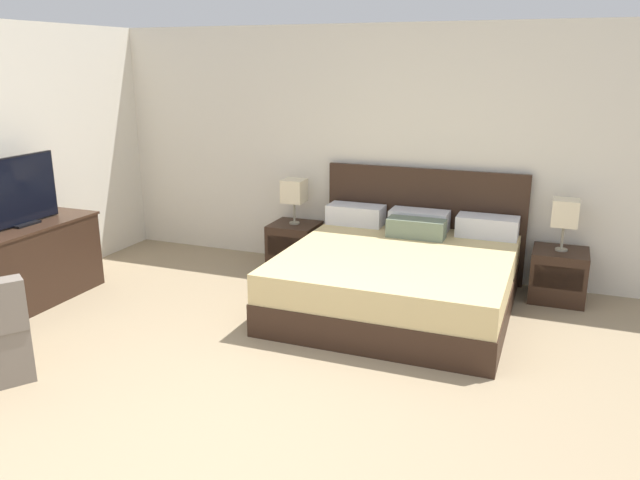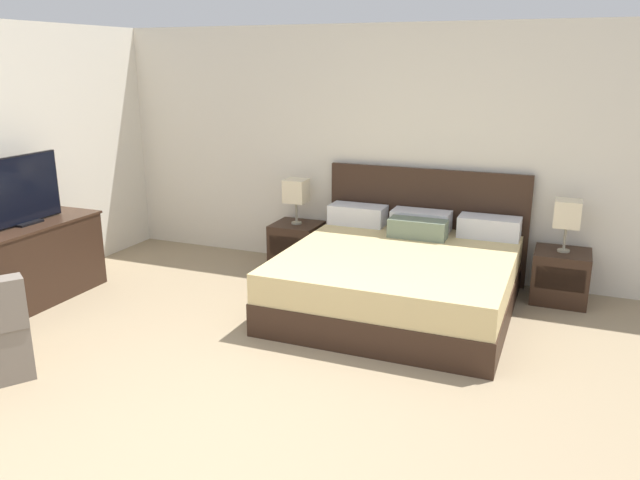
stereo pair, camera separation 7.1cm
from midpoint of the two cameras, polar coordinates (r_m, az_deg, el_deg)
ground_plane at (r=3.79m, az=-10.62°, el=-19.20°), size 10.97×10.97×0.00m
wall_back at (r=6.55m, az=6.47°, el=8.05°), size 7.33×0.06×2.53m
bed at (r=5.69m, az=7.70°, el=-3.24°), size 2.04×2.06×1.13m
nightstand_left at (r=6.76m, az=-1.84°, el=-0.47°), size 0.50×0.47×0.48m
nightstand_right at (r=6.23m, az=21.43°, el=-3.10°), size 0.50×0.47×0.48m
table_lamp_left at (r=6.62m, az=-1.88°, el=4.46°), size 0.23×0.23×0.48m
table_lamp_right at (r=6.07m, az=22.00°, el=2.20°), size 0.23×0.23×0.48m
dresser at (r=6.32m, az=-24.84°, el=-1.87°), size 0.57×1.42×0.74m
tv at (r=6.18m, az=-25.31°, el=4.06°), size 0.18×0.83×0.62m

